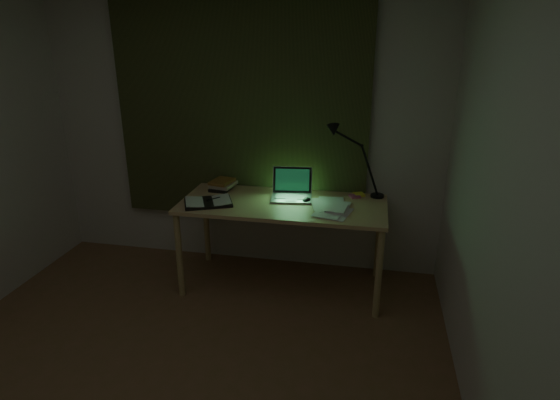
% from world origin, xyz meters
% --- Properties ---
extents(wall_back, '(3.50, 0.00, 2.50)m').
position_xyz_m(wall_back, '(0.00, 2.00, 1.25)').
color(wall_back, beige).
rests_on(wall_back, ground).
extents(wall_right, '(0.00, 4.00, 2.50)m').
position_xyz_m(wall_right, '(1.75, 0.00, 1.25)').
color(wall_right, beige).
rests_on(wall_right, ground).
extents(curtain, '(2.20, 0.06, 2.00)m').
position_xyz_m(curtain, '(0.00, 1.96, 1.45)').
color(curtain, '#30351A').
rests_on(curtain, wall_back).
extents(desk, '(1.65, 0.72, 0.75)m').
position_xyz_m(desk, '(0.45, 1.56, 0.38)').
color(desk, '#DBB576').
rests_on(desk, floor).
extents(laptop, '(0.37, 0.41, 0.24)m').
position_xyz_m(laptop, '(0.51, 1.65, 0.87)').
color(laptop, silver).
rests_on(laptop, desk).
extents(open_textbook, '(0.45, 0.39, 0.03)m').
position_xyz_m(open_textbook, '(-0.13, 1.42, 0.77)').
color(open_textbook, silver).
rests_on(open_textbook, desk).
extents(book_stack, '(0.20, 0.23, 0.09)m').
position_xyz_m(book_stack, '(-0.13, 1.79, 0.80)').
color(book_stack, silver).
rests_on(book_stack, desk).
extents(loose_papers, '(0.41, 0.43, 0.02)m').
position_xyz_m(loose_papers, '(0.84, 1.50, 0.76)').
color(loose_papers, silver).
rests_on(loose_papers, desk).
extents(mouse, '(0.08, 0.10, 0.03)m').
position_xyz_m(mouse, '(0.64, 1.62, 0.77)').
color(mouse, black).
rests_on(mouse, desk).
extents(sticky_yellow, '(0.11, 0.11, 0.02)m').
position_xyz_m(sticky_yellow, '(1.05, 1.86, 0.76)').
color(sticky_yellow, '#FFF435').
rests_on(sticky_yellow, desk).
extents(sticky_pink, '(0.10, 0.10, 0.02)m').
position_xyz_m(sticky_pink, '(1.01, 1.81, 0.76)').
color(sticky_pink, '#C34B7A').
rests_on(sticky_pink, desk).
extents(desk_lamp, '(0.46, 0.39, 0.60)m').
position_xyz_m(desk_lamp, '(1.20, 1.85, 1.05)').
color(desk_lamp, black).
rests_on(desk_lamp, desk).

